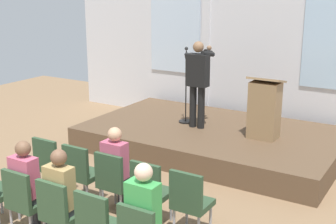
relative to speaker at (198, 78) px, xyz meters
name	(u,v)px	position (x,y,z in m)	size (l,w,h in m)	color
rear_partition	(250,43)	(0.32, 1.85, 0.50)	(9.31, 0.14, 3.81)	silver
stage_platform	(212,139)	(0.29, 0.09, -1.21)	(4.91, 2.94, 0.44)	brown
speaker	(198,78)	(0.00, 0.00, 0.00)	(0.50, 0.69, 1.70)	black
mic_stand	(186,106)	(-0.35, 0.17, -0.65)	(0.28, 0.28, 1.55)	black
lectern	(264,109)	(1.35, 0.05, -0.44)	(0.60, 0.48, 1.16)	#93724C
chair_r0_c0	(51,162)	(-0.93, -3.06, -0.90)	(0.46, 0.44, 0.94)	#99999E
chair_r0_c1	(81,170)	(-0.32, -3.06, -0.90)	(0.46, 0.44, 0.94)	#99999E
chair_r0_c2	(114,179)	(0.29, -3.06, -0.90)	(0.46, 0.44, 0.94)	#99999E
audience_r0_c2	(117,165)	(0.29, -2.97, -0.71)	(0.36, 0.39, 1.29)	#2D2D33
chair_r0_c3	(150,189)	(0.90, -3.06, -0.90)	(0.46, 0.44, 0.94)	#99999E
chair_r0_c4	(190,199)	(1.51, -3.06, -0.90)	(0.46, 0.44, 0.94)	#99999E
chair_r1_c1	(24,198)	(-0.32, -4.14, -0.90)	(0.46, 0.44, 0.94)	#99999E
audience_r1_c1	(28,183)	(-0.32, -4.06, -0.71)	(0.36, 0.39, 1.30)	#2D2D33
chair_r1_c2	(59,210)	(0.29, -4.14, -0.90)	(0.46, 0.44, 0.94)	#99999E
audience_r1_c2	(63,193)	(0.29, -4.06, -0.70)	(0.36, 0.39, 1.31)	#2D2D33
chair_r1_c3	(98,223)	(0.90, -4.14, -0.90)	(0.46, 0.44, 0.94)	#99999E
audience_r1_c4	(146,216)	(1.51, -4.07, -0.66)	(0.36, 0.39, 1.39)	#2D2D33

